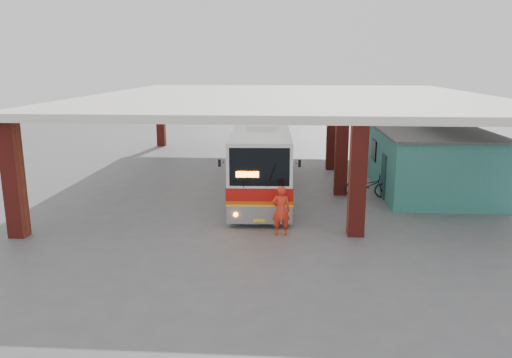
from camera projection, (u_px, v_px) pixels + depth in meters
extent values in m
plane|color=#515154|center=(277.00, 210.00, 21.86)|extent=(90.00, 90.00, 0.00)
cube|color=maroon|center=(358.00, 178.00, 18.25)|extent=(0.60, 0.60, 4.35)
cube|color=maroon|center=(341.00, 151.00, 24.08)|extent=(0.60, 0.60, 4.35)
cube|color=maroon|center=(332.00, 134.00, 29.91)|extent=(0.60, 0.60, 4.35)
cube|color=maroon|center=(14.00, 179.00, 18.11)|extent=(0.60, 0.60, 4.35)
cube|color=maroon|center=(161.00, 118.00, 38.52)|extent=(0.60, 0.60, 4.35)
cube|color=maroon|center=(418.00, 120.00, 37.22)|extent=(0.60, 0.60, 4.35)
cube|color=silver|center=(290.00, 97.00, 27.12)|extent=(21.00, 23.00, 0.30)
cube|color=#2E736B|center=(430.00, 162.00, 24.90)|extent=(5.00, 8.00, 3.00)
cube|color=#4B4B4B|center=(432.00, 131.00, 24.55)|extent=(5.20, 8.20, 0.12)
cube|color=#153C3B|center=(384.00, 176.00, 23.72)|extent=(0.08, 0.95, 2.10)
cube|color=black|center=(374.00, 150.00, 26.46)|extent=(0.08, 1.20, 1.00)
cube|color=black|center=(374.00, 150.00, 26.46)|extent=(0.04, 1.30, 1.10)
cube|color=silver|center=(262.00, 153.00, 24.89)|extent=(3.07, 12.30, 2.85)
cube|color=silver|center=(261.00, 125.00, 23.56)|extent=(1.35, 3.10, 0.25)
cube|color=gray|center=(259.00, 214.00, 19.44)|extent=(2.58, 0.52, 0.71)
cube|color=#AC110C|center=(262.00, 164.00, 25.02)|extent=(3.11, 12.30, 0.51)
cube|color=#D6480B|center=(262.00, 170.00, 25.09)|extent=(3.11, 12.30, 0.13)
cube|color=yellow|center=(262.00, 172.00, 25.11)|extent=(3.11, 12.30, 0.10)
cube|color=black|center=(259.00, 167.00, 18.87)|extent=(2.29, 0.20, 1.47)
cube|color=black|center=(237.00, 140.00, 25.60)|extent=(0.45, 9.14, 0.91)
cube|color=black|center=(287.00, 140.00, 25.54)|extent=(0.45, 9.14, 0.91)
cube|color=#FF5905|center=(247.00, 174.00, 18.88)|extent=(0.87, 0.09, 0.22)
sphere|color=orange|center=(236.00, 215.00, 19.25)|extent=(0.18, 0.18, 0.18)
sphere|color=orange|center=(283.00, 215.00, 19.20)|extent=(0.18, 0.18, 0.18)
cube|color=yellow|center=(259.00, 221.00, 19.27)|extent=(0.46, 0.05, 0.12)
cylinder|color=black|center=(234.00, 203.00, 21.08)|extent=(0.37, 1.03, 1.02)
cylinder|color=black|center=(286.00, 204.00, 21.03)|extent=(0.37, 1.03, 1.02)
cylinder|color=black|center=(244.00, 166.00, 28.70)|extent=(0.37, 1.03, 1.02)
cylinder|color=black|center=(281.00, 166.00, 28.65)|extent=(0.37, 1.03, 1.02)
cylinder|color=black|center=(245.00, 162.00, 29.99)|extent=(0.37, 1.03, 1.02)
cylinder|color=black|center=(281.00, 162.00, 29.94)|extent=(0.37, 1.03, 1.02)
imported|color=black|center=(367.00, 186.00, 23.94)|extent=(2.19, 0.97, 1.11)
imported|color=red|center=(281.00, 210.00, 18.54)|extent=(0.73, 0.51, 1.89)
cube|color=#B11712|center=(357.00, 167.00, 29.72)|extent=(0.53, 0.53, 0.06)
cube|color=#B11712|center=(361.00, 163.00, 29.61)|extent=(0.14, 0.45, 0.64)
cylinder|color=black|center=(354.00, 170.00, 29.63)|extent=(0.03, 0.03, 0.21)
cylinder|color=black|center=(360.00, 170.00, 29.54)|extent=(0.03, 0.03, 0.21)
cylinder|color=black|center=(354.00, 169.00, 29.97)|extent=(0.03, 0.03, 0.21)
cylinder|color=black|center=(360.00, 169.00, 29.88)|extent=(0.03, 0.03, 0.21)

